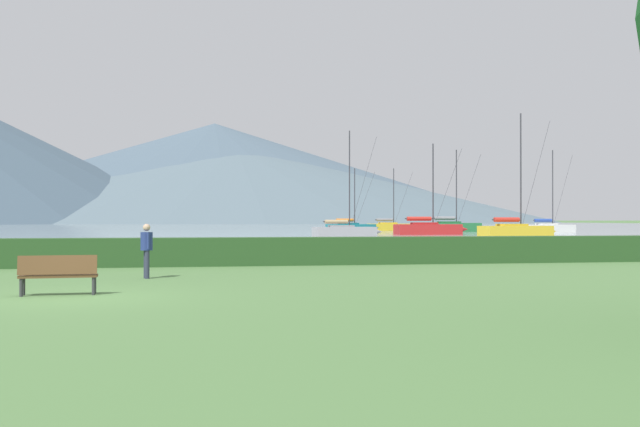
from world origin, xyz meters
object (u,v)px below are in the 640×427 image
object	(u,v)px
park_bench_near_path	(58,273)
sailboat_slip_4	(352,227)
sailboat_slip_0	(391,226)
sailboat_slip_1	(550,228)
sailboat_slip_2	(429,228)
person_seated_viewer	(147,246)
sailboat_slip_6	(453,226)
sailboat_slip_8	(516,230)
sailboat_slip_3	(345,231)

from	to	relation	value
park_bench_near_path	sailboat_slip_4	bearing A→B (deg)	69.56
sailboat_slip_0	sailboat_slip_4	world-z (taller)	sailboat_slip_0
sailboat_slip_1	sailboat_slip_4	world-z (taller)	sailboat_slip_1
sailboat_slip_2	park_bench_near_path	size ratio (longest dim) A/B	5.65
sailboat_slip_0	person_seated_viewer	size ratio (longest dim) A/B	5.52
sailboat_slip_6	sailboat_slip_0	bearing A→B (deg)	120.84
sailboat_slip_1	park_bench_near_path	bearing A→B (deg)	-134.71
sailboat_slip_2	park_bench_near_path	world-z (taller)	sailboat_slip_2
park_bench_near_path	sailboat_slip_0	bearing A→B (deg)	66.50
sailboat_slip_6	sailboat_slip_2	bearing A→B (deg)	-119.79
sailboat_slip_0	sailboat_slip_2	bearing A→B (deg)	-103.71
sailboat_slip_1	park_bench_near_path	distance (m)	81.94
sailboat_slip_0	sailboat_slip_1	bearing A→B (deg)	-58.87
sailboat_slip_1	sailboat_slip_2	xyz separation A→B (m)	(-17.89, -6.56, 0.07)
sailboat_slip_8	park_bench_near_path	bearing A→B (deg)	-133.04
sailboat_slip_2	sailboat_slip_4	bearing A→B (deg)	104.64
sailboat_slip_8	park_bench_near_path	size ratio (longest dim) A/B	6.60
sailboat_slip_2	sailboat_slip_6	xyz separation A→B (m)	(8.69, 15.92, 0.03)
sailboat_slip_1	sailboat_slip_8	xyz separation A→B (m)	(-13.45, -19.40, 0.06)
sailboat_slip_1	sailboat_slip_2	bearing A→B (deg)	-169.42
sailboat_slip_0	sailboat_slip_6	distance (m)	11.27
sailboat_slip_8	sailboat_slip_2	bearing A→B (deg)	101.32
sailboat_slip_4	sailboat_slip_6	world-z (taller)	sailboat_slip_6
sailboat_slip_2	sailboat_slip_4	distance (m)	18.10
sailboat_slip_8	person_seated_viewer	xyz separation A→B (m)	(-31.94, -42.94, 0.29)
sailboat_slip_3	sailboat_slip_6	xyz separation A→B (m)	(19.89, 24.01, 0.12)
sailboat_slip_0	sailboat_slip_3	xyz separation A→B (m)	(-13.92, -33.56, -0.02)
sailboat_slip_6	person_seated_viewer	world-z (taller)	sailboat_slip_6
sailboat_slip_2	sailboat_slip_1	bearing A→B (deg)	18.97
sailboat_slip_0	park_bench_near_path	xyz separation A→B (m)	(-31.99, -85.91, -0.09)
sailboat_slip_2	sailboat_slip_8	world-z (taller)	sailboat_slip_8
person_seated_viewer	sailboat_slip_2	bearing A→B (deg)	49.58
sailboat_slip_4	park_bench_near_path	world-z (taller)	sailboat_slip_4
sailboat_slip_0	sailboat_slip_1	size ratio (longest dim) A/B	0.89
sailboat_slip_8	sailboat_slip_6	bearing A→B (deg)	73.85
sailboat_slip_0	sailboat_slip_1	world-z (taller)	sailboat_slip_1
sailboat_slip_2	sailboat_slip_6	distance (m)	18.13
sailboat_slip_3	sailboat_slip_4	world-z (taller)	sailboat_slip_3
sailboat_slip_2	sailboat_slip_4	xyz separation A→B (m)	(-4.93, 17.41, -0.08)
sailboat_slip_4	sailboat_slip_8	distance (m)	31.67
sailboat_slip_3	sailboat_slip_4	bearing A→B (deg)	68.22
sailboat_slip_1	sailboat_slip_0	bearing A→B (deg)	119.17
sailboat_slip_1	sailboat_slip_4	size ratio (longest dim) A/B	1.21
sailboat_slip_0	sailboat_slip_8	xyz separation A→B (m)	(1.72, -38.31, 0.06)
sailboat_slip_3	sailboat_slip_4	distance (m)	26.26
sailboat_slip_3	sailboat_slip_8	size ratio (longest dim) A/B	0.88
sailboat_slip_4	sailboat_slip_6	xyz separation A→B (m)	(13.62, -1.50, 0.11)
sailboat_slip_8	sailboat_slip_3	bearing A→B (deg)	155.39
sailboat_slip_0	sailboat_slip_8	distance (m)	38.34
sailboat_slip_1	person_seated_viewer	xyz separation A→B (m)	(-45.39, -62.34, 0.35)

